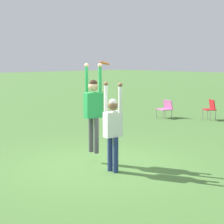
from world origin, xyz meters
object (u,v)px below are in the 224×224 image
Objects in this scene: person_jumping at (93,106)px; camping_chair_1 at (210,108)px; person_defending at (113,125)px; frisbee at (105,63)px; camping_chair_2 at (166,108)px.

person_jumping is 2.58× the size of camping_chair_1.
camping_chair_1 is (-2.52, 8.18, -0.56)m from person_defending.
person_jumping is at bearing 134.04° from camping_chair_1.
frisbee is at bearing -91.39° from person_defending.
frisbee is at bearing 137.23° from camping_chair_1.
person_defending is 8.58m from camping_chair_1.
camping_chair_2 is (-3.33, 7.07, -0.99)m from person_jumping.
person_defending is 2.42× the size of camping_chair_1.
person_defending reaches higher than camping_chair_1.
person_defending is at bearing 139.38° from camping_chair_1.
frisbee is (-0.35, 0.07, 1.38)m from person_defending.
camping_chair_1 is (-2.17, 8.11, -1.95)m from frisbee.
camping_chair_1 is 1.11× the size of camping_chair_2.
frisbee is 0.28× the size of camping_chair_1.
person_defending is 2.68× the size of camping_chair_2.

